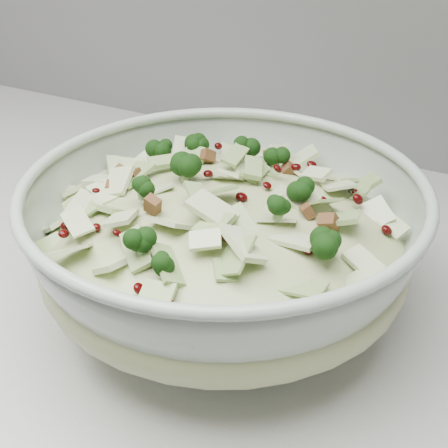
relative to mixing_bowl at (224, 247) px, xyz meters
The scene contains 2 objects.
mixing_bowl is the anchor object (origin of this frame).
salad 0.02m from the mixing_bowl, 90.00° to the right, with size 0.41×0.41×0.13m.
Camera 1 is at (-0.51, 1.23, 1.24)m, focal length 50.00 mm.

